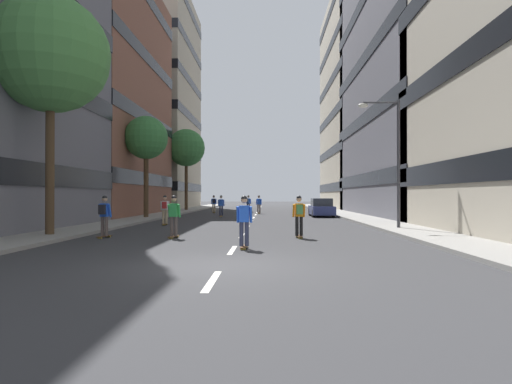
{
  "coord_description": "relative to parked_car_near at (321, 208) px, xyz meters",
  "views": [
    {
      "loc": [
        1.18,
        -10.87,
        1.79
      ],
      "look_at": [
        0.0,
        29.36,
        2.08
      ],
      "focal_mm": 29.96,
      "sensor_mm": 36.0,
      "label": 1
    }
  ],
  "objects": [
    {
      "name": "building_left_mid",
      "position": [
        -23.43,
        1.58,
        10.0
      ],
      "size": [
        17.05,
        17.78,
        21.21
      ],
      "color": "brown",
      "rests_on": "ground_plane"
    },
    {
      "name": "sidewalk_right",
      "position": [
        2.5,
        5.42,
        -0.63
      ],
      "size": [
        2.59,
        73.95,
        0.14
      ],
      "primitive_type": "cube",
      "color": "gray",
      "rests_on": "ground_plane"
    },
    {
      "name": "skater_1",
      "position": [
        -10.6,
        -10.42,
        0.32
      ],
      "size": [
        0.54,
        0.91,
        1.78
      ],
      "color": "brown",
      "rests_on": "ground_plane"
    },
    {
      "name": "skater_2",
      "position": [
        -8.35,
        -18.06,
        0.29
      ],
      "size": [
        0.56,
        0.92,
        1.78
      ],
      "color": "brown",
      "rests_on": "ground_plane"
    },
    {
      "name": "lane_markings",
      "position": [
        -5.59,
        3.17,
        -0.7
      ],
      "size": [
        0.16,
        62.2,
        0.01
      ],
      "color": "silver",
      "rests_on": "ground_plane"
    },
    {
      "name": "street_tree_mid",
      "position": [
        -13.67,
        -3.71,
        5.38
      ],
      "size": [
        3.26,
        3.26,
        7.63
      ],
      "color": "#4C3823",
      "rests_on": "sidewalk_left"
    },
    {
      "name": "skater_0",
      "position": [
        -6.53,
        9.26,
        0.32
      ],
      "size": [
        0.57,
        0.92,
        1.78
      ],
      "color": "brown",
      "rests_on": "ground_plane"
    },
    {
      "name": "streetlamp_right",
      "position": [
        1.87,
        -13.71,
        3.44
      ],
      "size": [
        2.13,
        0.3,
        6.5
      ],
      "color": "#3F3F44",
      "rests_on": "sidewalk_right"
    },
    {
      "name": "building_right_mid",
      "position": [
        12.26,
        1.58,
        12.37
      ],
      "size": [
        17.05,
        23.79,
        25.96
      ],
      "color": "slate",
      "rests_on": "ground_plane"
    },
    {
      "name": "building_right_far",
      "position": [
        12.26,
        21.97,
        13.37
      ],
      "size": [
        17.05,
        20.55,
        27.96
      ],
      "color": "#BCB29E",
      "rests_on": "ground_plane"
    },
    {
      "name": "skater_4",
      "position": [
        -5.33,
        5.31,
        0.29
      ],
      "size": [
        0.56,
        0.92,
        1.78
      ],
      "color": "brown",
      "rests_on": "ground_plane"
    },
    {
      "name": "ground_plane",
      "position": [
        -5.59,
        2.06,
        -0.7
      ],
      "size": [
        161.35,
        161.35,
        0.0
      ],
      "primitive_type": "plane",
      "color": "#333335"
    },
    {
      "name": "parked_car_near",
      "position": [
        0.0,
        0.0,
        0.0
      ],
      "size": [
        1.82,
        4.4,
        1.52
      ],
      "color": "navy",
      "rests_on": "ground_plane"
    },
    {
      "name": "skater_6",
      "position": [
        -8.35,
        -0.31,
        0.29
      ],
      "size": [
        0.53,
        0.9,
        1.78
      ],
      "color": "brown",
      "rests_on": "ground_plane"
    },
    {
      "name": "skater_8",
      "position": [
        -11.25,
        -18.13,
        0.32
      ],
      "size": [
        0.56,
        0.92,
        1.78
      ],
      "color": "brown",
      "rests_on": "ground_plane"
    },
    {
      "name": "skater_7",
      "position": [
        -9.91,
        7.05,
        0.32
      ],
      "size": [
        0.57,
        0.92,
        1.78
      ],
      "color": "brown",
      "rests_on": "ground_plane"
    },
    {
      "name": "building_left_far",
      "position": [
        -23.43,
        21.97,
        13.65
      ],
      "size": [
        17.05,
        17.24,
        28.52
      ],
      "color": "#B2A893",
      "rests_on": "ground_plane"
    },
    {
      "name": "sidewalk_left",
      "position": [
        -13.67,
        5.42,
        -0.63
      ],
      "size": [
        2.59,
        73.95,
        0.14
      ],
      "primitive_type": "cube",
      "color": "gray",
      "rests_on": "ground_plane"
    },
    {
      "name": "street_tree_far",
      "position": [
        -13.67,
        -17.91,
        7.05
      ],
      "size": [
        4.92,
        4.92,
        10.1
      ],
      "color": "#4C3823",
      "rests_on": "sidewalk_left"
    },
    {
      "name": "skater_3",
      "position": [
        -3.13,
        -17.85,
        0.32
      ],
      "size": [
        0.55,
        0.91,
        1.78
      ],
      "color": "brown",
      "rests_on": "ground_plane"
    },
    {
      "name": "skater_5",
      "position": [
        -5.22,
        -21.48,
        0.29
      ],
      "size": [
        0.54,
        0.91,
        1.78
      ],
      "color": "brown",
      "rests_on": "ground_plane"
    },
    {
      "name": "street_tree_near",
      "position": [
        -13.67,
        12.03,
        6.39
      ],
      "size": [
        4.19,
        4.19,
        9.09
      ],
      "color": "#4C3823",
      "rests_on": "sidewalk_left"
    }
  ]
}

